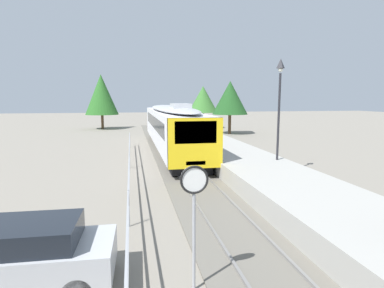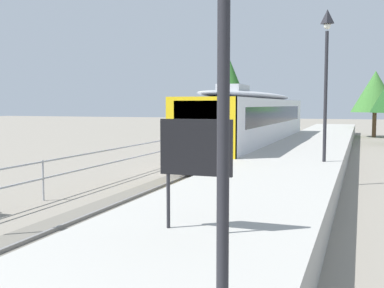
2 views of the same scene
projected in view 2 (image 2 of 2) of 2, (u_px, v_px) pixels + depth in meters
The scene contains 9 objects.
ground_plane at pixel (174, 163), 23.71m from camera, with size 160.00×160.00×0.00m, color gray.
track_rails at pixel (232, 165), 22.70m from camera, with size 3.20×60.00×0.14m.
commuter_train at pixel (254, 118), 27.08m from camera, with size 2.82×19.66×3.74m.
station_platform at pixel (301, 159), 21.57m from camera, with size 3.90×60.00×0.90m, color #A8A59E.
platform_lamp_mid_platform at pixel (326, 56), 16.56m from camera, with size 0.34×0.34×5.35m.
platform_notice_board at pixel (196, 151), 7.52m from camera, with size 1.20×0.08×1.80m.
carpark_fence at pixel (43, 171), 14.36m from camera, with size 0.06×36.06×1.25m.
tree_behind_station_far at pixel (230, 87), 48.62m from camera, with size 4.51×4.51×7.51m.
tree_distant_left at pixel (375, 92), 42.27m from camera, with size 4.17×4.17×5.97m.
Camera 2 is at (5.79, 0.13, 2.93)m, focal length 44.16 mm.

